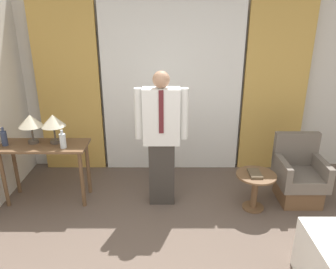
{
  "coord_description": "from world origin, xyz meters",
  "views": [
    {
      "loc": [
        -0.06,
        -2.06,
        2.39
      ],
      "look_at": [
        -0.04,
        1.53,
        1.01
      ],
      "focal_mm": 35.0,
      "sensor_mm": 36.0,
      "label": 1
    }
  ],
  "objects": [
    {
      "name": "book",
      "position": [
        1.01,
        1.51,
        0.5
      ],
      "size": [
        0.14,
        0.25,
        0.03
      ],
      "color": "brown",
      "rests_on": "side_table"
    },
    {
      "name": "side_table",
      "position": [
        1.03,
        1.52,
        0.33
      ],
      "size": [
        0.49,
        0.49,
        0.49
      ],
      "color": "brown",
      "rests_on": "ground_plane"
    },
    {
      "name": "curtain_sheer_center",
      "position": [
        0.0,
        2.7,
        1.29
      ],
      "size": [
        2.05,
        0.06,
        2.58
      ],
      "color": "white",
      "rests_on": "ground_plane"
    },
    {
      "name": "curtain_drape_right",
      "position": [
        1.53,
        2.7,
        1.29
      ],
      "size": [
        0.93,
        0.06,
        2.58
      ],
      "color": "gold",
      "rests_on": "ground_plane"
    },
    {
      "name": "bottle_by_lamp",
      "position": [
        -2.1,
        1.72,
        0.89
      ],
      "size": [
        0.07,
        0.07,
        0.24
      ],
      "color": "#2D3851",
      "rests_on": "desk"
    },
    {
      "name": "table_lamp_left",
      "position": [
        -1.77,
        1.8,
        1.07
      ],
      "size": [
        0.3,
        0.3,
        0.38
      ],
      "color": "#4C4238",
      "rests_on": "desk"
    },
    {
      "name": "armchair",
      "position": [
        1.66,
        1.75,
        0.32
      ],
      "size": [
        0.58,
        0.6,
        0.87
      ],
      "color": "brown",
      "rests_on": "ground_plane"
    },
    {
      "name": "desk",
      "position": [
        -1.63,
        1.74,
        0.64
      ],
      "size": [
        1.1,
        0.46,
        0.79
      ],
      "color": "brown",
      "rests_on": "ground_plane"
    },
    {
      "name": "bottle_near_edge",
      "position": [
        -1.35,
        1.65,
        0.88
      ],
      "size": [
        0.08,
        0.08,
        0.23
      ],
      "color": "silver",
      "rests_on": "desk"
    },
    {
      "name": "person",
      "position": [
        -0.14,
        1.68,
        0.94
      ],
      "size": [
        0.64,
        0.21,
        1.73
      ],
      "color": "#38332D",
      "rests_on": "ground_plane"
    },
    {
      "name": "table_lamp_right",
      "position": [
        -1.49,
        1.8,
        1.07
      ],
      "size": [
        0.3,
        0.3,
        0.38
      ],
      "color": "#4C4238",
      "rests_on": "desk"
    },
    {
      "name": "curtain_drape_left",
      "position": [
        -1.53,
        2.7,
        1.29
      ],
      "size": [
        0.93,
        0.06,
        2.58
      ],
      "color": "gold",
      "rests_on": "ground_plane"
    },
    {
      "name": "wall_back",
      "position": [
        0.0,
        2.83,
        1.35
      ],
      "size": [
        10.0,
        0.06,
        2.7
      ],
      "color": "silver",
      "rests_on": "ground_plane"
    }
  ]
}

